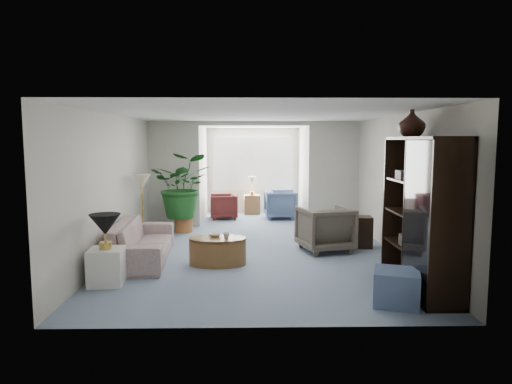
{
  "coord_description": "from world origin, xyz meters",
  "views": [
    {
      "loc": [
        -0.16,
        -7.87,
        2.06
      ],
      "look_at": [
        0.0,
        0.6,
        1.1
      ],
      "focal_mm": 32.26,
      "sensor_mm": 36.0,
      "label": 1
    }
  ],
  "objects_px": {
    "coffee_cup": "(226,236)",
    "side_table_dark": "(358,232)",
    "coffee_bowl": "(215,235)",
    "sunroom_table": "(252,205)",
    "coffee_table": "(218,251)",
    "wingback_chair": "(325,229)",
    "entertainment_cabinet": "(421,214)",
    "end_table": "(107,267)",
    "framed_picture": "(401,161)",
    "ottoman": "(397,287)",
    "table_lamp": "(105,225)",
    "sunroom_chair_blue": "(281,204)",
    "plant_pot": "(184,225)",
    "floor_lamp": "(142,182)",
    "cabinet_urn": "(412,123)",
    "sofa": "(142,241)",
    "sunroom_chair_maroon": "(224,206)"
  },
  "relations": [
    {
      "from": "entertainment_cabinet",
      "to": "sunroom_table",
      "type": "height_order",
      "value": "entertainment_cabinet"
    },
    {
      "from": "floor_lamp",
      "to": "coffee_table",
      "type": "bearing_deg",
      "value": -44.12
    },
    {
      "from": "entertainment_cabinet",
      "to": "sunroom_chair_blue",
      "type": "distance_m",
      "value": 6.01
    },
    {
      "from": "framed_picture",
      "to": "ottoman",
      "type": "distance_m",
      "value": 2.76
    },
    {
      "from": "floor_lamp",
      "to": "coffee_cup",
      "type": "height_order",
      "value": "floor_lamp"
    },
    {
      "from": "coffee_cup",
      "to": "side_table_dark",
      "type": "bearing_deg",
      "value": 27.7
    },
    {
      "from": "framed_picture",
      "to": "sunroom_chair_maroon",
      "type": "bearing_deg",
      "value": 127.73
    },
    {
      "from": "coffee_table",
      "to": "entertainment_cabinet",
      "type": "bearing_deg",
      "value": -24.22
    },
    {
      "from": "plant_pot",
      "to": "sunroom_table",
      "type": "relative_size",
      "value": 0.75
    },
    {
      "from": "coffee_bowl",
      "to": "plant_pot",
      "type": "xyz_separation_m",
      "value": [
        -0.89,
        2.65,
        -0.32
      ]
    },
    {
      "from": "coffee_bowl",
      "to": "sunroom_table",
      "type": "height_order",
      "value": "sunroom_table"
    },
    {
      "from": "framed_picture",
      "to": "plant_pot",
      "type": "relative_size",
      "value": 1.25
    },
    {
      "from": "coffee_table",
      "to": "wingback_chair",
      "type": "distance_m",
      "value": 2.15
    },
    {
      "from": "plant_pot",
      "to": "sunroom_chair_blue",
      "type": "height_order",
      "value": "sunroom_chair_blue"
    },
    {
      "from": "coffee_cup",
      "to": "sunroom_table",
      "type": "distance_m",
      "value": 5.35
    },
    {
      "from": "floor_lamp",
      "to": "sunroom_table",
      "type": "distance_m",
      "value": 4.41
    },
    {
      "from": "sofa",
      "to": "side_table_dark",
      "type": "distance_m",
      "value": 4.06
    },
    {
      "from": "floor_lamp",
      "to": "side_table_dark",
      "type": "distance_m",
      "value": 4.34
    },
    {
      "from": "floor_lamp",
      "to": "end_table",
      "type": "bearing_deg",
      "value": -88.63
    },
    {
      "from": "sofa",
      "to": "ottoman",
      "type": "relative_size",
      "value": 4.15
    },
    {
      "from": "coffee_bowl",
      "to": "cabinet_urn",
      "type": "relative_size",
      "value": 0.54
    },
    {
      "from": "floor_lamp",
      "to": "side_table_dark",
      "type": "bearing_deg",
      "value": -4.42
    },
    {
      "from": "side_table_dark",
      "to": "entertainment_cabinet",
      "type": "xyz_separation_m",
      "value": [
        0.25,
        -2.51,
        0.75
      ]
    },
    {
      "from": "floor_lamp",
      "to": "cabinet_urn",
      "type": "height_order",
      "value": "cabinet_urn"
    },
    {
      "from": "end_table",
      "to": "sunroom_chair_blue",
      "type": "xyz_separation_m",
      "value": [
        2.89,
        5.52,
        0.11
      ]
    },
    {
      "from": "sofa",
      "to": "floor_lamp",
      "type": "distance_m",
      "value": 1.56
    },
    {
      "from": "entertainment_cabinet",
      "to": "plant_pot",
      "type": "bearing_deg",
      "value": 133.44
    },
    {
      "from": "framed_picture",
      "to": "coffee_table",
      "type": "xyz_separation_m",
      "value": [
        -3.12,
        -0.29,
        -1.47
      ]
    },
    {
      "from": "coffee_bowl",
      "to": "ottoman",
      "type": "distance_m",
      "value": 3.16
    },
    {
      "from": "framed_picture",
      "to": "coffee_cup",
      "type": "height_order",
      "value": "framed_picture"
    },
    {
      "from": "framed_picture",
      "to": "sofa",
      "type": "bearing_deg",
      "value": 179.73
    },
    {
      "from": "side_table_dark",
      "to": "cabinet_urn",
      "type": "relative_size",
      "value": 1.49
    },
    {
      "from": "sofa",
      "to": "wingback_chair",
      "type": "relative_size",
      "value": 2.47
    },
    {
      "from": "entertainment_cabinet",
      "to": "coffee_bowl",
      "type": "bearing_deg",
      "value": 154.53
    },
    {
      "from": "coffee_bowl",
      "to": "wingback_chair",
      "type": "relative_size",
      "value": 0.23
    },
    {
      "from": "coffee_cup",
      "to": "ottoman",
      "type": "bearing_deg",
      "value": -39.37
    },
    {
      "from": "end_table",
      "to": "sunroom_table",
      "type": "relative_size",
      "value": 0.97
    },
    {
      "from": "cabinet_urn",
      "to": "side_table_dark",
      "type": "bearing_deg",
      "value": 96.97
    },
    {
      "from": "coffee_bowl",
      "to": "sunroom_chair_blue",
      "type": "xyz_separation_m",
      "value": [
        1.42,
        4.38,
        -0.1
      ]
    },
    {
      "from": "end_table",
      "to": "table_lamp",
      "type": "xyz_separation_m",
      "value": [
        0.0,
        0.0,
        0.61
      ]
    },
    {
      "from": "end_table",
      "to": "sunroom_table",
      "type": "xyz_separation_m",
      "value": [
        2.14,
        6.27,
        0.01
      ]
    },
    {
      "from": "floor_lamp",
      "to": "sofa",
      "type": "bearing_deg",
      "value": -77.96
    },
    {
      "from": "table_lamp",
      "to": "sunroom_chair_blue",
      "type": "distance_m",
      "value": 6.25
    },
    {
      "from": "plant_pot",
      "to": "cabinet_urn",
      "type": "bearing_deg",
      "value": -42.78
    },
    {
      "from": "table_lamp",
      "to": "entertainment_cabinet",
      "type": "height_order",
      "value": "entertainment_cabinet"
    },
    {
      "from": "framed_picture",
      "to": "end_table",
      "type": "distance_m",
      "value": 5.03
    },
    {
      "from": "end_table",
      "to": "entertainment_cabinet",
      "type": "distance_m",
      "value": 4.48
    },
    {
      "from": "plant_pot",
      "to": "end_table",
      "type": "bearing_deg",
      "value": -98.65
    },
    {
      "from": "table_lamp",
      "to": "sunroom_chair_maroon",
      "type": "height_order",
      "value": "table_lamp"
    },
    {
      "from": "coffee_table",
      "to": "sunroom_table",
      "type": "bearing_deg",
      "value": 83.2
    }
  ]
}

